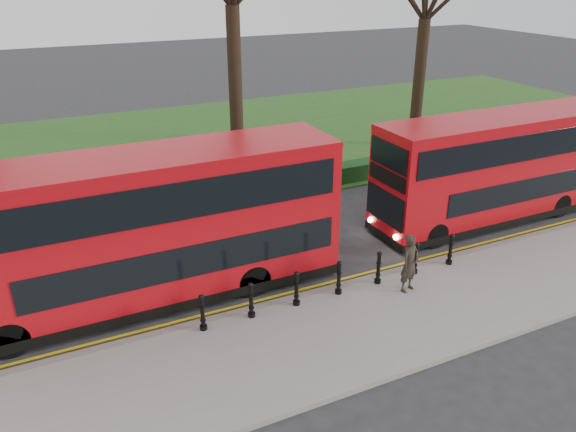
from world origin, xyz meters
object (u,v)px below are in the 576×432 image
bollard_row (339,278)px  pedestrian (410,263)px  bus_rear (499,168)px  bus_lead (148,231)px

bollard_row → pedestrian: pedestrian is taller
bollard_row → bus_rear: bus_rear is taller
bollard_row → pedestrian: size_ratio=4.69×
bollard_row → bus_rear: (8.13, 2.34, 1.35)m
bus_rear → pedestrian: 6.98m
bus_lead → bus_rear: bearing=0.2°
bus_rear → pedestrian: bus_rear is taller
bollard_row → bus_lead: size_ratio=0.76×
bus_lead → bus_rear: (12.93, 0.06, -0.17)m
pedestrian → bollard_row: bearing=142.0°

